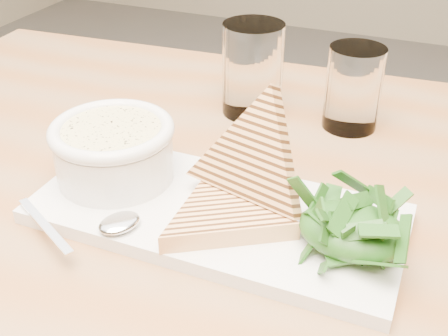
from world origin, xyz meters
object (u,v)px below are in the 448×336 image
at_px(glass_far, 353,88).
at_px(table_top, 302,251).
at_px(soup_bowl, 115,156).
at_px(glass_near, 253,69).
at_px(platter, 216,214).

bearing_deg(glass_far, table_top, -88.13).
bearing_deg(soup_bowl, glass_near, 73.02).
xyz_separation_m(soup_bowl, glass_near, (0.07, 0.23, 0.02)).
bearing_deg(glass_far, soup_bowl, -130.25).
distance_m(table_top, platter, 0.09).
distance_m(glass_near, glass_far, 0.13).
height_order(platter, soup_bowl, soup_bowl).
xyz_separation_m(table_top, platter, (-0.09, -0.01, 0.03)).
height_order(table_top, soup_bowl, soup_bowl).
bearing_deg(glass_near, soup_bowl, -106.98).
height_order(table_top, platter, platter).
relative_size(soup_bowl, glass_far, 1.16).
bearing_deg(glass_near, table_top, -59.05).
height_order(platter, glass_near, glass_near).
bearing_deg(platter, glass_far, 72.29).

